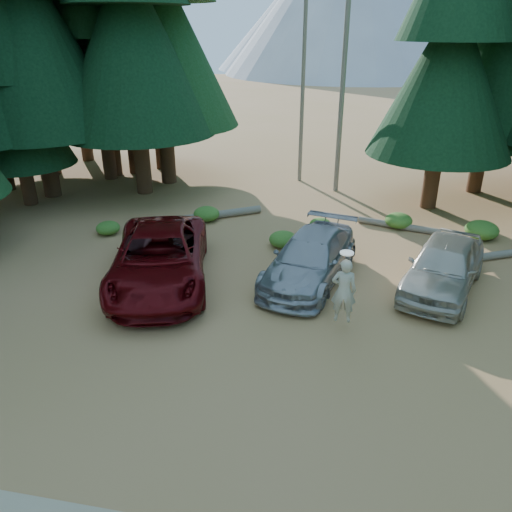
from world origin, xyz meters
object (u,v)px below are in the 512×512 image
object	(u,v)px
log_left	(210,216)
log_mid	(399,226)
silver_minivan_right	(444,266)
log_right	(477,258)
frisbee_player	(344,290)
red_pickup	(160,258)
silver_minivan_center	(310,259)

from	to	relation	value
log_left	log_mid	size ratio (longest dim) A/B	1.38
silver_minivan_right	log_mid	xyz separation A→B (m)	(-0.95, 5.08, -0.69)
log_right	frisbee_player	bearing A→B (deg)	-157.66
red_pickup	log_left	distance (m)	5.96
silver_minivan_right	log_mid	distance (m)	5.21
frisbee_player	log_right	world-z (taller)	frisbee_player
log_left	log_mid	xyz separation A→B (m)	(7.87, 0.37, -0.03)
frisbee_player	log_left	xyz separation A→B (m)	(-5.82, 7.57, -1.02)
silver_minivan_center	log_mid	world-z (taller)	silver_minivan_center
log_left	log_mid	bearing A→B (deg)	-30.40
silver_minivan_right	log_left	world-z (taller)	silver_minivan_right
log_left	log_right	world-z (taller)	log_left
silver_minivan_right	log_left	xyz separation A→B (m)	(-8.82, 4.70, -0.66)
silver_minivan_center	log_right	world-z (taller)	silver_minivan_center
silver_minivan_center	log_mid	size ratio (longest dim) A/B	1.56
silver_minivan_right	log_mid	world-z (taller)	silver_minivan_right
frisbee_player	log_right	bearing A→B (deg)	-131.84
silver_minivan_center	frisbee_player	bearing A→B (deg)	-54.51
red_pickup	silver_minivan_center	world-z (taller)	red_pickup
red_pickup	log_mid	distance (m)	10.09
log_mid	silver_minivan_center	bearing A→B (deg)	-105.65
red_pickup	silver_minivan_center	size ratio (longest dim) A/B	1.21
silver_minivan_right	log_mid	size ratio (longest dim) A/B	1.45
red_pickup	silver_minivan_right	bearing A→B (deg)	-7.74
silver_minivan_right	log_right	xyz separation A→B (m)	(1.56, 2.40, -0.69)
silver_minivan_right	log_right	world-z (taller)	silver_minivan_right
log_left	log_right	size ratio (longest dim) A/B	1.07
frisbee_player	silver_minivan_center	bearing A→B (deg)	-68.65
red_pickup	log_left	size ratio (longest dim) A/B	1.37
silver_minivan_center	log_mid	distance (m)	6.12
log_mid	log_right	size ratio (longest dim) A/B	0.78
red_pickup	log_right	size ratio (longest dim) A/B	1.47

